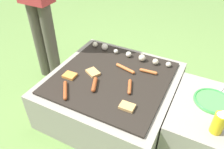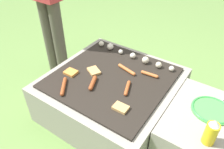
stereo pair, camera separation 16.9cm
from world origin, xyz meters
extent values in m
plane|color=#608442|center=(0.00, 0.00, 0.00)|extent=(14.00, 14.00, 0.00)
cube|color=gray|center=(0.00, 0.00, 0.17)|extent=(0.97, 0.97, 0.34)
cube|color=black|center=(0.00, 0.00, 0.35)|extent=(0.85, 0.85, 0.02)
cube|color=gray|center=(0.74, 0.00, 0.18)|extent=(0.49, 0.63, 0.36)
cylinder|color=#4C473D|center=(-0.87, 0.16, 0.39)|extent=(0.11, 0.11, 0.77)
cylinder|color=#4C473D|center=(-0.73, 0.16, 0.39)|extent=(0.11, 0.11, 0.77)
cylinder|color=#93421E|center=(-0.06, -0.16, 0.38)|extent=(0.08, 0.13, 0.03)
sphere|color=#93421E|center=(-0.04, -0.22, 0.38)|extent=(0.03, 0.03, 0.03)
sphere|color=#93421E|center=(-0.09, -0.10, 0.38)|extent=(0.03, 0.03, 0.03)
cylinder|color=#B7602D|center=(0.06, 0.13, 0.37)|extent=(0.16, 0.07, 0.03)
sphere|color=#B7602D|center=(-0.02, 0.15, 0.37)|extent=(0.03, 0.03, 0.03)
sphere|color=#B7602D|center=(0.13, 0.11, 0.37)|extent=(0.03, 0.03, 0.03)
cylinder|color=#B7602D|center=(0.24, 0.18, 0.37)|extent=(0.12, 0.03, 0.03)
sphere|color=#B7602D|center=(0.18, 0.17, 0.37)|extent=(0.03, 0.03, 0.03)
sphere|color=#B7602D|center=(0.30, 0.18, 0.37)|extent=(0.03, 0.03, 0.03)
cylinder|color=#93421E|center=(-0.22, -0.31, 0.38)|extent=(0.12, 0.15, 0.03)
sphere|color=#93421E|center=(-0.17, -0.38, 0.38)|extent=(0.03, 0.03, 0.03)
sphere|color=#93421E|center=(-0.27, -0.24, 0.38)|extent=(0.03, 0.03, 0.03)
cylinder|color=#A34C23|center=(0.18, -0.06, 0.37)|extent=(0.07, 0.13, 0.03)
sphere|color=#A34C23|center=(0.20, -0.13, 0.37)|extent=(0.03, 0.03, 0.03)
sphere|color=#A34C23|center=(0.15, 0.00, 0.37)|extent=(0.03, 0.03, 0.03)
cube|color=tan|center=(-0.15, -0.03, 0.37)|extent=(0.13, 0.12, 0.02)
cube|color=tan|center=(0.24, -0.25, 0.37)|extent=(0.10, 0.07, 0.02)
cube|color=#D18438|center=(-0.29, -0.15, 0.37)|extent=(0.10, 0.08, 0.02)
sphere|color=beige|center=(-0.35, 0.34, 0.39)|extent=(0.05, 0.05, 0.05)
sphere|color=silver|center=(-0.25, 0.33, 0.39)|extent=(0.06, 0.06, 0.06)
sphere|color=silver|center=(-0.13, 0.32, 0.38)|extent=(0.04, 0.04, 0.04)
sphere|color=silver|center=(0.00, 0.32, 0.39)|extent=(0.05, 0.05, 0.05)
sphere|color=beige|center=(0.13, 0.32, 0.39)|extent=(0.06, 0.06, 0.06)
sphere|color=beige|center=(0.25, 0.32, 0.39)|extent=(0.05, 0.05, 0.05)
sphere|color=silver|center=(0.35, 0.33, 0.38)|extent=(0.04, 0.04, 0.04)
cylinder|color=#4CB24C|center=(0.74, 0.07, 0.37)|extent=(0.26, 0.26, 0.01)
torus|color=#338C3F|center=(0.74, 0.07, 0.37)|extent=(0.25, 0.25, 0.01)
cylinder|color=gold|center=(0.78, -0.19, 0.43)|extent=(0.07, 0.07, 0.14)
cone|color=white|center=(0.78, -0.19, 0.52)|extent=(0.06, 0.06, 0.03)
cylinder|color=silver|center=(0.78, 0.22, 0.36)|extent=(0.06, 0.20, 0.01)
camera|label=1|loc=(0.62, -1.20, 1.41)|focal=35.00mm
camera|label=2|loc=(0.76, -1.11, 1.41)|focal=35.00mm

